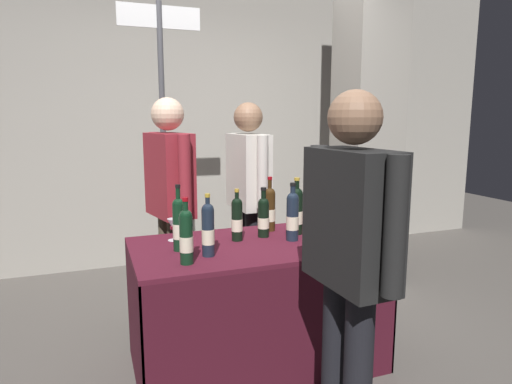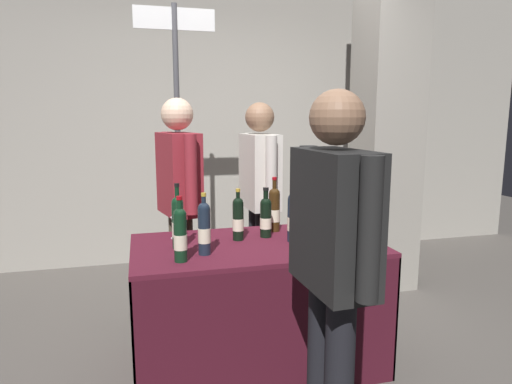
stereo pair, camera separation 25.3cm
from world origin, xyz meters
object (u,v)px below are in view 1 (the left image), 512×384
object	(u,v)px
featured_wine_bottle	(330,215)
tasting_table	(256,281)
concrete_pillar	(368,91)
taster_foreground_right	(350,247)
vendor_presenter	(170,193)
display_bottle_0	(237,219)
booth_signpost	(163,122)
flower_vase	(337,225)
wine_glass_near_vendor	(173,225)

from	to	relation	value
featured_wine_bottle	tasting_table	bearing A→B (deg)	179.77
concrete_pillar	featured_wine_bottle	bearing A→B (deg)	-132.67
taster_foreground_right	tasting_table	bearing A→B (deg)	4.48
featured_wine_bottle	vendor_presenter	size ratio (longest dim) A/B	0.19
display_bottle_0	booth_signpost	xyz separation A→B (m)	(-0.25, 1.06, 0.55)
concrete_pillar	featured_wine_bottle	world-z (taller)	concrete_pillar
tasting_table	display_bottle_0	distance (m)	0.38
concrete_pillar	booth_signpost	xyz separation A→B (m)	(-1.73, 0.16, -0.26)
featured_wine_bottle	flower_vase	size ratio (longest dim) A/B	0.77
featured_wine_bottle	wine_glass_near_vendor	bearing A→B (deg)	166.30
display_bottle_0	vendor_presenter	xyz separation A→B (m)	(-0.29, 0.59, 0.07)
featured_wine_bottle	taster_foreground_right	bearing A→B (deg)	-114.62
vendor_presenter	display_bottle_0	bearing A→B (deg)	12.47
flower_vase	vendor_presenter	xyz separation A→B (m)	(-0.77, 0.92, 0.07)
concrete_pillar	booth_signpost	bearing A→B (deg)	174.77
concrete_pillar	vendor_presenter	size ratio (longest dim) A/B	2.12
display_bottle_0	flower_vase	bearing A→B (deg)	-34.08
concrete_pillar	vendor_presenter	xyz separation A→B (m)	(-1.77, -0.31, -0.74)
tasting_table	display_bottle_0	xyz separation A→B (m)	(-0.09, 0.09, 0.36)
concrete_pillar	display_bottle_0	world-z (taller)	concrete_pillar
wine_glass_near_vendor	vendor_presenter	xyz separation A→B (m)	(0.06, 0.46, 0.11)
concrete_pillar	tasting_table	world-z (taller)	concrete_pillar
concrete_pillar	booth_signpost	world-z (taller)	concrete_pillar
tasting_table	vendor_presenter	size ratio (longest dim) A/B	0.88
vendor_presenter	tasting_table	bearing A→B (deg)	15.17
wine_glass_near_vendor	flower_vase	bearing A→B (deg)	-28.74
tasting_table	booth_signpost	xyz separation A→B (m)	(-0.34, 1.15, 0.91)
display_bottle_0	vendor_presenter	bearing A→B (deg)	116.07
vendor_presenter	taster_foreground_right	xyz separation A→B (m)	(0.48, -1.51, -0.01)
display_bottle_0	taster_foreground_right	distance (m)	0.94
display_bottle_0	taster_foreground_right	bearing A→B (deg)	-78.23
featured_wine_bottle	wine_glass_near_vendor	size ratio (longest dim) A/B	2.36
display_bottle_0	flower_vase	world-z (taller)	flower_vase
tasting_table	display_bottle_0	size ratio (longest dim) A/B	4.57
featured_wine_bottle	flower_vase	distance (m)	0.25
vendor_presenter	taster_foreground_right	bearing A→B (deg)	4.06
wine_glass_near_vendor	vendor_presenter	bearing A→B (deg)	82.19
vendor_presenter	booth_signpost	xyz separation A→B (m)	(0.04, 0.47, 0.48)
display_bottle_0	wine_glass_near_vendor	world-z (taller)	display_bottle_0
wine_glass_near_vendor	booth_signpost	xyz separation A→B (m)	(0.10, 0.92, 0.59)
flower_vase	booth_signpost	xyz separation A→B (m)	(-0.73, 1.38, 0.55)
concrete_pillar	display_bottle_0	bearing A→B (deg)	-148.78
concrete_pillar	taster_foreground_right	size ratio (longest dim) A/B	2.15
tasting_table	flower_vase	world-z (taller)	flower_vase
concrete_pillar	taster_foreground_right	xyz separation A→B (m)	(-1.29, -1.81, -0.75)
concrete_pillar	tasting_table	distance (m)	2.07
wine_glass_near_vendor	booth_signpost	distance (m)	1.10
flower_vase	booth_signpost	distance (m)	1.66
display_bottle_0	wine_glass_near_vendor	xyz separation A→B (m)	(-0.35, 0.13, -0.04)
featured_wine_bottle	taster_foreground_right	world-z (taller)	taster_foreground_right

